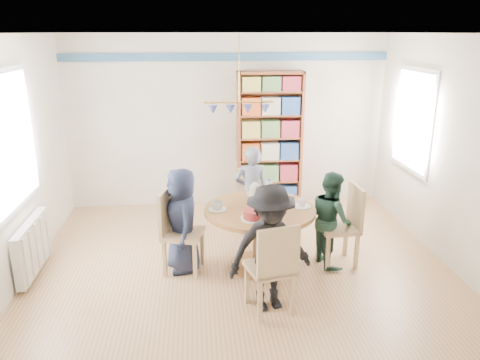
{
  "coord_description": "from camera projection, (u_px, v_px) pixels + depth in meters",
  "views": [
    {
      "loc": [
        -0.5,
        -4.81,
        2.72
      ],
      "look_at": [
        0.0,
        0.4,
        1.05
      ],
      "focal_mm": 35.0,
      "sensor_mm": 36.0,
      "label": 1
    }
  ],
  "objects": [
    {
      "name": "ground",
      "position": [
        243.0,
        276.0,
        5.44
      ],
      "size": [
        5.0,
        5.0,
        0.0
      ],
      "primitive_type": "plane",
      "color": "tan"
    },
    {
      "name": "room_shell",
      "position": [
        215.0,
        123.0,
        5.73
      ],
      "size": [
        5.0,
        5.0,
        5.0
      ],
      "color": "white",
      "rests_on": "ground"
    },
    {
      "name": "radiator",
      "position": [
        33.0,
        246.0,
        5.39
      ],
      "size": [
        0.12,
        1.0,
        0.6
      ],
      "color": "silver",
      "rests_on": "ground"
    },
    {
      "name": "dining_table",
      "position": [
        260.0,
        224.0,
        5.51
      ],
      "size": [
        1.3,
        1.3,
        0.75
      ],
      "color": "olive",
      "rests_on": "ground"
    },
    {
      "name": "chair_left",
      "position": [
        176.0,
        227.0,
        5.42
      ],
      "size": [
        0.54,
        0.54,
        1.0
      ],
      "color": "tan",
      "rests_on": "ground"
    },
    {
      "name": "chair_right",
      "position": [
        345.0,
        221.0,
        5.6
      ],
      "size": [
        0.46,
        0.46,
        0.99
      ],
      "color": "tan",
      "rests_on": "ground"
    },
    {
      "name": "chair_far",
      "position": [
        252.0,
        198.0,
        6.54
      ],
      "size": [
        0.44,
        0.44,
        0.91
      ],
      "color": "tan",
      "rests_on": "ground"
    },
    {
      "name": "chair_near",
      "position": [
        273.0,
        265.0,
        4.57
      ],
      "size": [
        0.53,
        0.53,
        0.98
      ],
      "color": "tan",
      "rests_on": "ground"
    },
    {
      "name": "person_left",
      "position": [
        182.0,
        220.0,
        5.43
      ],
      "size": [
        0.53,
        0.68,
        1.25
      ],
      "primitive_type": "imported",
      "rotation": [
        0.0,
        0.0,
        -1.34
      ],
      "color": "#181F36",
      "rests_on": "ground"
    },
    {
      "name": "person_right",
      "position": [
        331.0,
        219.0,
        5.59
      ],
      "size": [
        0.53,
        0.63,
        1.16
      ],
      "primitive_type": "imported",
      "rotation": [
        0.0,
        0.0,
        1.73
      ],
      "color": "#1B362B",
      "rests_on": "ground"
    },
    {
      "name": "person_far",
      "position": [
        252.0,
        193.0,
        6.31
      ],
      "size": [
        0.47,
        0.32,
        1.28
      ],
      "primitive_type": "imported",
      "rotation": [
        0.0,
        0.0,
        3.12
      ],
      "color": "gray",
      "rests_on": "ground"
    },
    {
      "name": "person_near",
      "position": [
        270.0,
        248.0,
        4.64
      ],
      "size": [
        0.95,
        0.67,
        1.33
      ],
      "primitive_type": "imported",
      "rotation": [
        0.0,
        0.0,
        0.23
      ],
      "color": "black",
      "rests_on": "ground"
    },
    {
      "name": "bookshelf",
      "position": [
        269.0,
        141.0,
        7.4
      ],
      "size": [
        1.02,
        0.31,
        2.14
      ],
      "color": "brown",
      "rests_on": "ground"
    },
    {
      "name": "tableware",
      "position": [
        258.0,
        202.0,
        5.45
      ],
      "size": [
        1.2,
        1.2,
        0.32
      ],
      "color": "white",
      "rests_on": "dining_table"
    }
  ]
}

